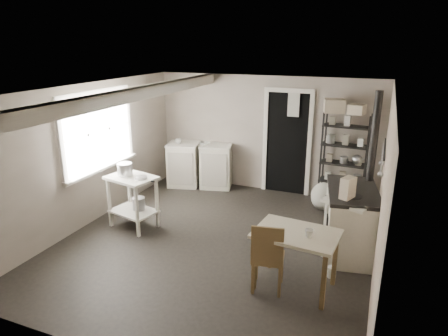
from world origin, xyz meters
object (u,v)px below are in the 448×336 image
at_px(base_cabinets, 200,165).
at_px(chair, 268,253).
at_px(prep_table, 133,204).
at_px(shelf_rack, 344,156).
at_px(stove, 350,223).
at_px(stockpot, 125,171).
at_px(flour_sack, 323,197).
at_px(work_table, 295,259).

relative_size(base_cabinets, chair, 1.51).
height_order(prep_table, shelf_rack, shelf_rack).
height_order(prep_table, stove, stove).
bearing_deg(stockpot, chair, -18.20).
xyz_separation_m(base_cabinets, chair, (2.34, -3.02, 0.02)).
xyz_separation_m(prep_table, shelf_rack, (3.04, 2.22, 0.55)).
bearing_deg(flour_sack, shelf_rack, 54.97).
bearing_deg(shelf_rack, stove, -76.18).
distance_m(chair, flour_sack, 2.71).
bearing_deg(flour_sack, stove, -67.19).
distance_m(stove, work_table, 1.29).
height_order(stockpot, stove, stockpot).
relative_size(stockpot, shelf_rack, 0.15).
bearing_deg(prep_table, work_table, -13.94).
bearing_deg(prep_table, shelf_rack, 36.14).
xyz_separation_m(stockpot, stove, (3.47, 0.46, -0.50)).
xyz_separation_m(shelf_rack, chair, (-0.53, -3.07, -0.46)).
bearing_deg(base_cabinets, prep_table, -108.81).
relative_size(stockpot, flour_sack, 0.50).
distance_m(prep_table, shelf_rack, 3.81).
bearing_deg(prep_table, stove, 8.14).
distance_m(stockpot, stove, 3.54).
height_order(shelf_rack, stove, shelf_rack).
distance_m(shelf_rack, work_table, 2.98).
relative_size(prep_table, base_cabinets, 0.63).
bearing_deg(base_cabinets, chair, -66.45).
relative_size(stockpot, base_cabinets, 0.19).
xyz_separation_m(shelf_rack, work_table, (-0.23, -2.92, -0.57)).
bearing_deg(prep_table, base_cabinets, 85.37).
bearing_deg(work_table, stove, 65.69).
xyz_separation_m(prep_table, flour_sack, (2.77, 1.84, -0.16)).
bearing_deg(work_table, stockpot, 166.25).
height_order(prep_table, flour_sack, prep_table).
xyz_separation_m(base_cabinets, work_table, (2.64, -2.87, -0.08)).
height_order(base_cabinets, flour_sack, base_cabinets).
bearing_deg(stove, base_cabinets, 142.19).
relative_size(stockpot, stove, 0.21).
bearing_deg(stove, shelf_rack, 90.23).
bearing_deg(chair, shelf_rack, 70.77).
bearing_deg(prep_table, stockpot, 170.51).
relative_size(stove, flour_sack, 2.34).
distance_m(stove, flour_sack, 1.49).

